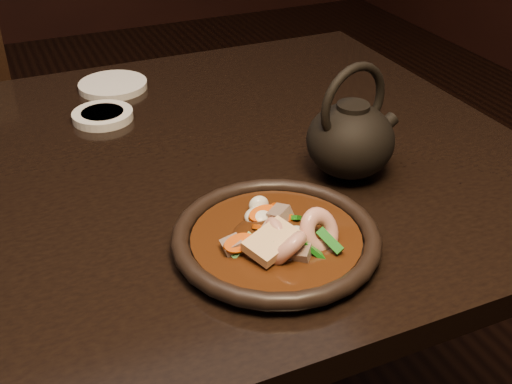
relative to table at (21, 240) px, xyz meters
name	(u,v)px	position (x,y,z in m)	size (l,w,h in m)	color
table	(21,240)	(0.00, 0.00, 0.00)	(1.60, 0.90, 0.75)	black
plate	(276,239)	(0.29, -0.26, 0.09)	(0.26, 0.26, 0.03)	black
stirfry	(278,237)	(0.29, -0.27, 0.10)	(0.15, 0.15, 0.07)	#351909
soy_dish	(103,116)	(0.17, 0.20, 0.08)	(0.11, 0.11, 0.01)	white
saucer_right	(113,85)	(0.22, 0.32, 0.08)	(0.13, 0.13, 0.01)	white
teapot	(351,137)	(0.47, -0.14, 0.14)	(0.16, 0.13, 0.17)	black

